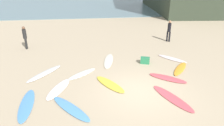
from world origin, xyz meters
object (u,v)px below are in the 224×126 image
Objects in this scene: surfboard_5 at (59,89)px; surfboard_10 at (172,98)px; surfboard_7 at (110,84)px; surfboard_6 at (109,61)px; beach_cooler at (145,60)px; beachgoer_mid at (169,30)px; surfboard_8 at (27,105)px; surfboard_3 at (45,73)px; surfboard_4 at (180,69)px; surfboard_1 at (82,74)px; surfboard_2 at (168,78)px; surfboard_9 at (172,59)px; beachgoer_near at (25,36)px; surfboard_0 at (71,108)px.

surfboard_5 is 0.84× the size of surfboard_10.
surfboard_7 is at bearing -155.49° from surfboard_5.
beach_cooler reaches higher than surfboard_6.
beachgoer_mid reaches higher than surfboard_10.
surfboard_8 is (-3.84, -1.34, -0.01)m from surfboard_7.
surfboard_3 is at bearing -172.85° from beach_cooler.
surfboard_4 is 3.50m from surfboard_10.
surfboard_3 is at bearing 39.26° from surfboard_1.
surfboard_10 is at bearing 127.99° from surfboard_6.
surfboard_2 is at bearing -126.43° from surfboard_10.
surfboard_3 is 1.17× the size of surfboard_7.
surfboard_3 is 4.15m from surfboard_6.
surfboard_2 is (4.69, -1.15, 0.01)m from surfboard_1.
surfboard_7 is at bearing 54.96° from surfboard_4.
surfboard_5 is 4.40m from surfboard_6.
surfboard_8 is (-2.40, -2.75, 0.00)m from surfboard_1.
beach_cooler is (-0.09, 4.19, 0.17)m from surfboard_10.
surfboard_9 is (4.36, -0.18, -0.01)m from surfboard_6.
beach_cooler is at bearing 43.24° from surfboard_3.
beachgoer_near is (-6.06, 3.40, 0.95)m from surfboard_6.
surfboard_6 is 7.01m from beachgoer_near.
surfboard_4 is at bearing -11.55° from surfboard_0.
surfboard_4 is 5.89m from beachgoer_mid.
beach_cooler reaches higher than surfboard_3.
surfboard_2 reaches higher than surfboard_10.
surfboard_6 is 4.50× the size of beach_cooler.
surfboard_7 is 3.64m from beach_cooler.
surfboard_7 is 0.87× the size of surfboard_10.
beach_cooler reaches higher than surfboard_5.
surfboard_2 is at bearing 48.14° from beachgoer_near.
surfboard_4 is (6.40, 3.22, 0.00)m from surfboard_0.
surfboard_8 is 8.19m from beachgoer_near.
surfboard_9 is 3.67× the size of beach_cooler.
surfboard_6 is 1.01× the size of surfboard_8.
surfboard_3 is 8.09m from surfboard_4.
surfboard_6 is 6.88m from beachgoer_mid.
beachgoer_mid reaches higher than surfboard_4.
surfboard_1 is 6.31m from surfboard_9.
beach_cooler is (4.05, 1.12, 0.17)m from surfboard_1.
beachgoer_mid reaches higher than beach_cooler.
beachgoer_mid is (5.65, 3.80, 0.99)m from surfboard_6.
beach_cooler is (6.45, 3.87, 0.17)m from surfboard_8.
beachgoer_mid reaches higher than surfboard_7.
surfboard_0 is 1.20× the size of surfboard_2.
beachgoer_mid is (1.29, 3.98, 1.00)m from surfboard_9.
surfboard_10 is at bearing 97.51° from surfboard_4.
beachgoer_near reaches higher than beach_cooler.
surfboard_4 is (1.24, 1.10, 0.00)m from surfboard_2.
surfboard_9 is at bearing 11.39° from surfboard_2.
surfboard_3 is at bearing -99.22° from surfboard_8.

